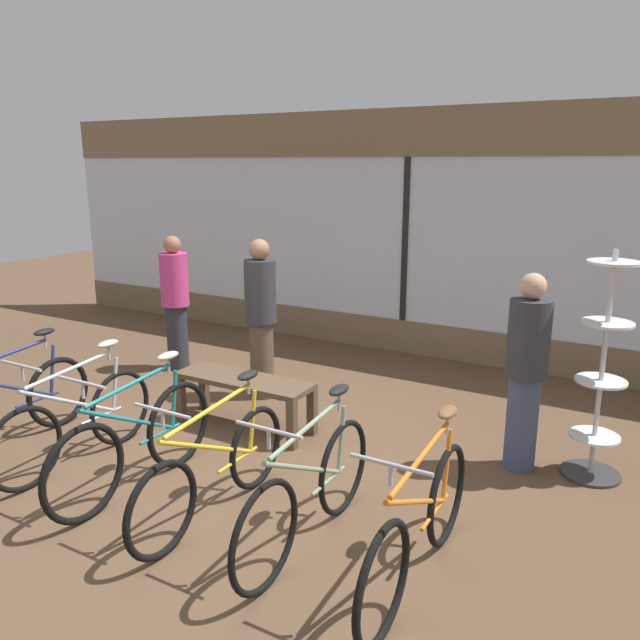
{
  "coord_description": "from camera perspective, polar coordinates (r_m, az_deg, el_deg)",
  "views": [
    {
      "loc": [
        3.08,
        -3.72,
        2.53
      ],
      "look_at": [
        0.0,
        1.69,
        0.95
      ],
      "focal_mm": 35.0,
      "sensor_mm": 36.0,
      "label": 1
    }
  ],
  "objects": [
    {
      "name": "customer_near_rack",
      "position": [
        7.88,
        -13.09,
        1.76
      ],
      "size": [
        0.48,
        0.48,
        1.67
      ],
      "color": "#2D2D38",
      "rests_on": "ground_plane"
    },
    {
      "name": "bicycle_right",
      "position": [
        4.31,
        -0.96,
        -15.43
      ],
      "size": [
        0.46,
        1.72,
        1.03
      ],
      "color": "black",
      "rests_on": "ground_plane"
    },
    {
      "name": "bicycle_center_left",
      "position": [
        5.17,
        -16.44,
        -10.66
      ],
      "size": [
        0.46,
        1.73,
        1.05
      ],
      "color": "black",
      "rests_on": "ground_plane"
    },
    {
      "name": "customer_by_window",
      "position": [
        5.4,
        18.34,
        -4.27
      ],
      "size": [
        0.47,
        0.47,
        1.68
      ],
      "color": "#424C6B",
      "rests_on": "ground_plane"
    },
    {
      "name": "bicycle_far_right",
      "position": [
        4.02,
        9.12,
        -18.16
      ],
      "size": [
        0.46,
        1.75,
        1.03
      ],
      "color": "black",
      "rests_on": "ground_plane"
    },
    {
      "name": "bicycle_left",
      "position": [
        5.76,
        -21.31,
        -8.64
      ],
      "size": [
        0.46,
        1.68,
        1.03
      ],
      "color": "black",
      "rests_on": "ground_plane"
    },
    {
      "name": "bicycle_far_left",
      "position": [
        6.36,
        -26.36,
        -7.02
      ],
      "size": [
        0.46,
        1.72,
        1.03
      ],
      "color": "black",
      "rests_on": "ground_plane"
    },
    {
      "name": "shop_back_wall",
      "position": [
        8.34,
        7.88,
        7.96
      ],
      "size": [
        12.0,
        0.08,
        3.2
      ],
      "color": "#7A664C",
      "rests_on": "ground_plane"
    },
    {
      "name": "ground_plane",
      "position": [
        5.45,
        -9.05,
        -13.58
      ],
      "size": [
        24.0,
        24.0,
        0.0
      ],
      "primitive_type": "plane",
      "color": "brown"
    },
    {
      "name": "bicycle_center_right",
      "position": [
        4.69,
        -9.58,
        -13.32
      ],
      "size": [
        0.46,
        1.72,
        1.01
      ],
      "color": "black",
      "rests_on": "ground_plane"
    },
    {
      "name": "accessory_rack",
      "position": [
        5.52,
        24.23,
        -5.68
      ],
      "size": [
        0.48,
        0.48,
        1.89
      ],
      "color": "#333333",
      "rests_on": "ground_plane"
    },
    {
      "name": "customer_mid_floor",
      "position": [
        6.75,
        -5.43,
        0.4
      ],
      "size": [
        0.46,
        0.46,
        1.75
      ],
      "color": "brown",
      "rests_on": "ground_plane"
    },
    {
      "name": "display_bench",
      "position": [
        6.11,
        -6.96,
        -6.11
      ],
      "size": [
        1.4,
        0.44,
        0.51
      ],
      "color": "brown",
      "rests_on": "ground_plane"
    }
  ]
}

